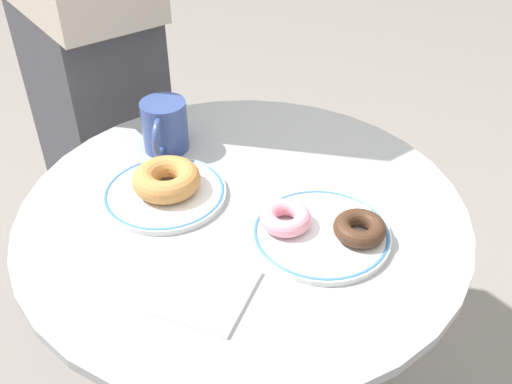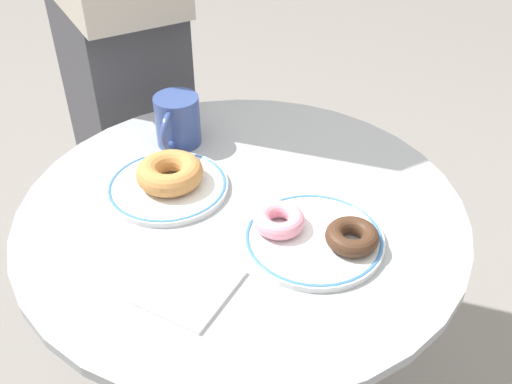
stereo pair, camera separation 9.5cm
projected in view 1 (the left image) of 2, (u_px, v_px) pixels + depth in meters
name	position (u px, v px, depth m)	size (l,w,h in m)	color
cafe_table	(245.00, 304.00, 1.09)	(0.73, 0.73, 0.72)	#999EA3
plate_left	(165.00, 193.00, 0.97)	(0.21, 0.21, 0.01)	white
plate_right	(321.00, 233.00, 0.89)	(0.21, 0.21, 0.01)	white
donut_old_fashioned	(167.00, 179.00, 0.96)	(0.11, 0.11, 0.04)	#BC7F42
donut_chocolate	(360.00, 228.00, 0.87)	(0.08, 0.08, 0.03)	#422819
donut_pink_frosted	(286.00, 218.00, 0.89)	(0.08, 0.08, 0.03)	pink
paper_napkin	(206.00, 291.00, 0.79)	(0.12, 0.13, 0.01)	white
coffee_mug	(164.00, 127.00, 1.06)	(0.08, 0.13, 0.10)	#334784
person_figure	(83.00, 29.00, 1.25)	(0.45, 0.43, 1.70)	#3D3D42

